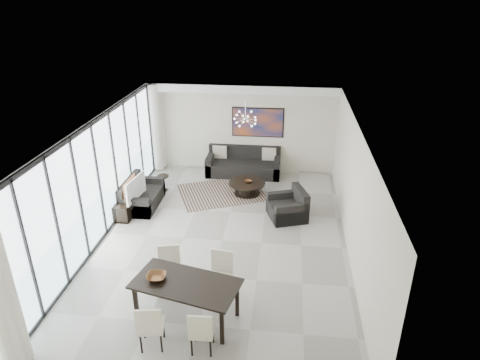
# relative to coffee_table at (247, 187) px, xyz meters

# --- Properties ---
(room_shell) EXTENTS (6.00, 9.00, 2.90)m
(room_shell) POSITION_rel_coffee_table_xyz_m (0.12, -2.62, 1.24)
(room_shell) COLOR #A8A39B
(room_shell) RESTS_ON ground
(window_wall) EXTENTS (0.37, 8.95, 2.90)m
(window_wall) POSITION_rel_coffee_table_xyz_m (-3.20, -2.62, 1.25)
(window_wall) COLOR silver
(window_wall) RESTS_ON floor
(soffit) EXTENTS (5.98, 0.40, 0.26)m
(soffit) POSITION_rel_coffee_table_xyz_m (-0.35, 1.68, 2.56)
(soffit) COLOR white
(soffit) RESTS_ON room_shell
(painting) EXTENTS (1.68, 0.04, 0.98)m
(painting) POSITION_rel_coffee_table_xyz_m (0.15, 1.85, 1.44)
(painting) COLOR #B44C19
(painting) RESTS_ON room_shell
(chandelier) EXTENTS (0.66, 0.66, 0.71)m
(chandelier) POSITION_rel_coffee_table_xyz_m (-0.05, -0.12, 2.14)
(chandelier) COLOR silver
(chandelier) RESTS_ON room_shell
(rug) EXTENTS (2.96, 2.67, 0.01)m
(rug) POSITION_rel_coffee_table_xyz_m (-0.76, -0.02, -0.21)
(rug) COLOR black
(rug) RESTS_ON floor
(coffee_table) EXTENTS (1.08, 1.08, 0.38)m
(coffee_table) POSITION_rel_coffee_table_xyz_m (0.00, 0.00, 0.00)
(coffee_table) COLOR black
(coffee_table) RESTS_ON floor
(bowl_coffee) EXTENTS (0.24, 0.24, 0.07)m
(bowl_coffee) POSITION_rel_coffee_table_xyz_m (0.03, -0.01, 0.20)
(bowl_coffee) COLOR brown
(bowl_coffee) RESTS_ON coffee_table
(sofa_main) EXTENTS (2.38, 0.97, 0.87)m
(sofa_main) POSITION_rel_coffee_table_xyz_m (-0.26, 1.46, 0.08)
(sofa_main) COLOR black
(sofa_main) RESTS_ON floor
(loveseat) EXTENTS (0.87, 1.55, 0.78)m
(loveseat) POSITION_rel_coffee_table_xyz_m (-2.89, -1.07, 0.05)
(loveseat) COLOR black
(loveseat) RESTS_ON floor
(armchair) EXTENTS (1.17, 1.20, 0.80)m
(armchair) POSITION_rel_coffee_table_xyz_m (1.24, -1.28, 0.06)
(armchair) COLOR black
(armchair) RESTS_ON floor
(side_table) EXTENTS (0.35, 0.35, 0.49)m
(side_table) POSITION_rel_coffee_table_xyz_m (-2.53, -0.06, 0.11)
(side_table) COLOR black
(side_table) RESTS_ON floor
(tv_console) EXTENTS (0.40, 1.43, 0.45)m
(tv_console) POSITION_rel_coffee_table_xyz_m (-3.11, -1.43, 0.01)
(tv_console) COLOR black
(tv_console) RESTS_ON floor
(television) EXTENTS (0.27, 1.06, 0.60)m
(television) POSITION_rel_coffee_table_xyz_m (-2.95, -1.49, 0.53)
(television) COLOR gray
(television) RESTS_ON tv_console
(dining_table) EXTENTS (2.10, 1.39, 0.80)m
(dining_table) POSITION_rel_coffee_table_xyz_m (-0.58, -5.30, 0.50)
(dining_table) COLOR black
(dining_table) RESTS_ON floor
(dining_chair_sw) EXTENTS (0.50, 0.50, 0.94)m
(dining_chair_sw) POSITION_rel_coffee_table_xyz_m (-1.01, -6.13, 0.32)
(dining_chair_sw) COLOR beige
(dining_chair_sw) RESTS_ON floor
(dining_chair_se) EXTENTS (0.42, 0.42, 0.88)m
(dining_chair_se) POSITION_rel_coffee_table_xyz_m (-0.15, -6.11, 0.29)
(dining_chair_se) COLOR beige
(dining_chair_se) RESTS_ON floor
(dining_chair_nw) EXTENTS (0.54, 0.54, 0.96)m
(dining_chair_nw) POSITION_rel_coffee_table_xyz_m (-1.12, -4.48, 0.33)
(dining_chair_nw) COLOR beige
(dining_chair_nw) RESTS_ON floor
(dining_chair_ne) EXTENTS (0.50, 0.50, 0.97)m
(dining_chair_ne) POSITION_rel_coffee_table_xyz_m (-0.07, -4.54, 0.34)
(dining_chair_ne) COLOR beige
(dining_chair_ne) RESTS_ON floor
(bowl_dining) EXTENTS (0.37, 0.37, 0.09)m
(bowl_dining) POSITION_rel_coffee_table_xyz_m (-1.15, -5.25, 0.63)
(bowl_dining) COLOR brown
(bowl_dining) RESTS_ON dining_table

